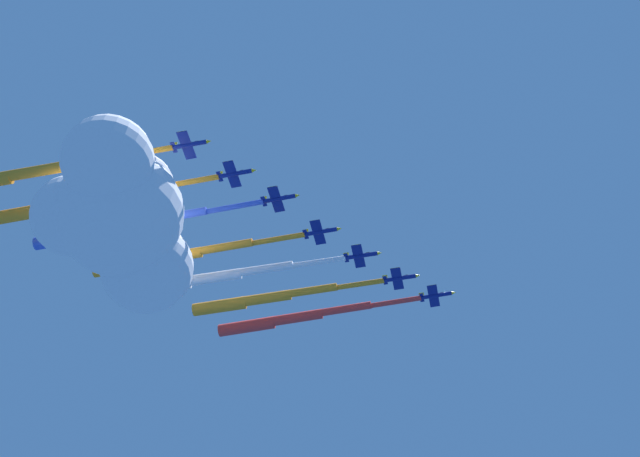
% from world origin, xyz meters
% --- Properties ---
extents(jet_lead, '(8.40, 67.80, 3.72)m').
position_xyz_m(jet_lead, '(-30.54, -14.15, 186.24)').
color(jet_lead, navy).
extents(jet_port_inner, '(8.40, 63.16, 3.87)m').
position_xyz_m(jet_port_inner, '(-19.86, -19.86, 184.00)').
color(jet_port_inner, navy).
extents(jet_starboard_inner, '(8.43, 68.41, 3.86)m').
position_xyz_m(jet_starboard_inner, '(-9.39, -32.03, 183.54)').
color(jet_starboard_inner, navy).
extents(jet_port_mid, '(8.39, 67.12, 3.80)m').
position_xyz_m(jet_port_mid, '(-0.18, -39.98, 183.19)').
color(jet_port_mid, navy).
extents(jet_starboard_mid, '(8.40, 71.89, 3.78)m').
position_xyz_m(jet_starboard_mid, '(9.60, -51.84, 186.43)').
color(jet_starboard_mid, navy).
extents(jet_port_outer, '(8.38, 70.01, 3.84)m').
position_xyz_m(jet_port_outer, '(19.88, -59.38, 185.62)').
color(jet_port_outer, navy).
extents(jet_starboard_outer, '(8.41, 67.95, 3.84)m').
position_xyz_m(jet_starboard_outer, '(30.55, -66.77, 186.10)').
color(jet_starboard_outer, navy).
extents(cloud_puff, '(51.46, 37.11, 32.86)m').
position_xyz_m(cloud_puff, '(22.80, -44.05, 172.28)').
color(cloud_puff, white).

